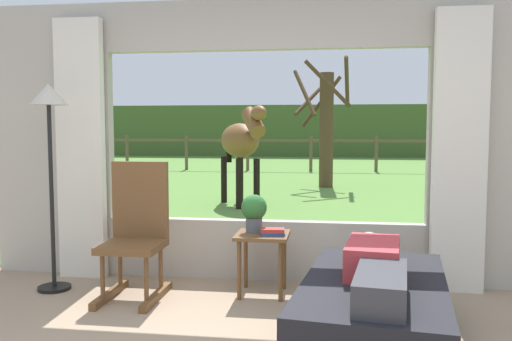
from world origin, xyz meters
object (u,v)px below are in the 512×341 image
object	(u,v)px
recliner_sofa	(374,310)
potted_plant	(254,211)
floor_lamp_left	(49,124)
pasture_tree	(325,124)
horse	(241,141)
rocking_chair	(136,231)
book_stack	(273,232)
side_table	(262,244)
reclining_person	(375,267)

from	to	relation	value
recliner_sofa	potted_plant	world-z (taller)	potted_plant
floor_lamp_left	pasture_tree	bearing A→B (deg)	74.65
potted_plant	horse	size ratio (longest dim) A/B	0.18
rocking_chair	horse	bearing A→B (deg)	89.50
potted_plant	book_stack	bearing A→B (deg)	-33.78
potted_plant	pasture_tree	world-z (taller)	pasture_tree
recliner_sofa	rocking_chair	distance (m)	2.06
rocking_chair	potted_plant	world-z (taller)	rocking_chair
side_table	potted_plant	xyz separation A→B (m)	(-0.08, 0.06, 0.28)
reclining_person	rocking_chair	size ratio (longest dim) A/B	1.28
pasture_tree	rocking_chair	bearing A→B (deg)	-100.14
side_table	horse	distance (m)	5.03
side_table	book_stack	distance (m)	0.16
reclining_person	rocking_chair	distance (m)	2.05
side_table	potted_plant	distance (m)	0.29
potted_plant	book_stack	size ratio (longest dim) A/B	1.53
pasture_tree	book_stack	bearing A→B (deg)	-92.38
reclining_person	pasture_tree	bearing A→B (deg)	100.34
potted_plant	pasture_tree	distance (m)	8.04
rocking_chair	side_table	xyz separation A→B (m)	(1.04, 0.17, -0.12)
side_table	book_stack	world-z (taller)	book_stack
floor_lamp_left	book_stack	bearing A→B (deg)	1.99
potted_plant	side_table	bearing A→B (deg)	-36.87
reclining_person	potted_plant	distance (m)	1.40
recliner_sofa	floor_lamp_left	size ratio (longest dim) A/B	1.02
side_table	floor_lamp_left	size ratio (longest dim) A/B	0.29
potted_plant	horse	bearing A→B (deg)	100.76
recliner_sofa	side_table	xyz separation A→B (m)	(-0.85, 0.92, 0.21)
horse	book_stack	bearing A→B (deg)	73.47
recliner_sofa	potted_plant	xyz separation A→B (m)	(-0.93, 0.98, 0.48)
floor_lamp_left	pasture_tree	world-z (taller)	pasture_tree
book_stack	floor_lamp_left	xyz separation A→B (m)	(-1.90, -0.07, 0.89)
book_stack	pasture_tree	distance (m)	8.16
recliner_sofa	pasture_tree	xyz separation A→B (m)	(-0.42, 8.96, 1.26)
rocking_chair	recliner_sofa	bearing A→B (deg)	-21.61
horse	reclining_person	bearing A→B (deg)	78.55
rocking_chair	side_table	distance (m)	1.06
potted_plant	floor_lamp_left	distance (m)	1.89
book_stack	floor_lamp_left	world-z (taller)	floor_lamp_left
horse	pasture_tree	bearing A→B (deg)	-143.18
rocking_chair	pasture_tree	distance (m)	8.40
reclining_person	rocking_chair	world-z (taller)	rocking_chair
recliner_sofa	side_table	size ratio (longest dim) A/B	3.47
potted_plant	book_stack	distance (m)	0.26
reclining_person	book_stack	size ratio (longest dim) A/B	6.86
floor_lamp_left	pasture_tree	distance (m)	8.47
reclining_person	side_table	distance (m)	1.29
floor_lamp_left	side_table	bearing A→B (deg)	3.87
recliner_sofa	reclining_person	bearing A→B (deg)	-82.33
recliner_sofa	pasture_tree	size ratio (longest dim) A/B	0.61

